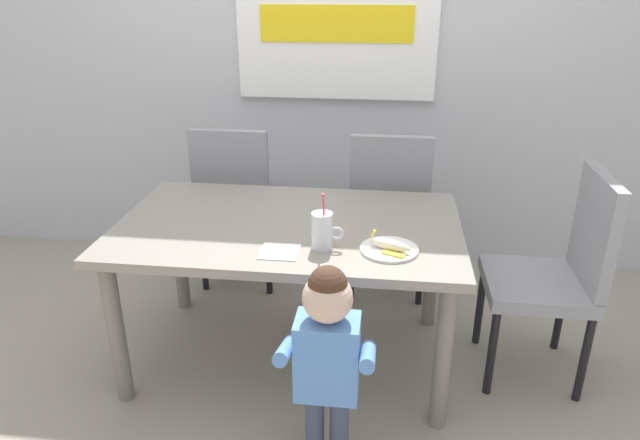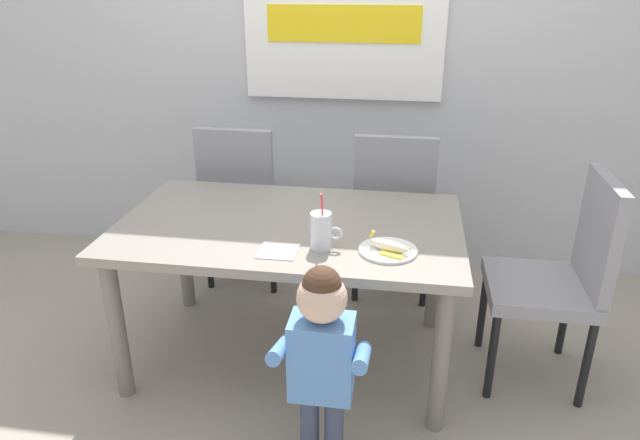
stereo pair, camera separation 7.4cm
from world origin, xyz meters
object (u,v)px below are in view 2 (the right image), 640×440
(dining_chair_left, at_px, (243,197))
(toddler_standing, at_px, (322,349))
(paper_napkin, at_px, (278,251))
(snack_plate, at_px, (388,250))
(milk_cup, at_px, (321,233))
(dining_chair_far, at_px, (562,271))
(peeled_banana, at_px, (389,246))
(dining_table, at_px, (290,240))
(dining_chair_right, at_px, (394,206))

(dining_chair_left, distance_m, toddler_standing, 1.49)
(paper_napkin, bearing_deg, snack_plate, 8.58)
(milk_cup, bearing_deg, snack_plate, 2.03)
(dining_chair_left, bearing_deg, toddler_standing, 116.38)
(dining_chair_far, relative_size, peeled_banana, 5.53)
(dining_table, bearing_deg, milk_cup, -52.93)
(dining_table, height_order, dining_chair_left, dining_chair_left)
(dining_chair_right, height_order, toddler_standing, dining_chair_right)
(dining_table, distance_m, dining_chair_far, 1.18)
(dining_chair_right, xyz_separation_m, dining_chair_far, (0.74, -0.63, 0.00))
(toddler_standing, height_order, snack_plate, toddler_standing)
(dining_chair_far, relative_size, toddler_standing, 1.15)
(toddler_standing, relative_size, peeled_banana, 4.83)
(dining_chair_far, distance_m, snack_plate, 0.80)
(dining_chair_far, height_order, toddler_standing, dining_chair_far)
(dining_chair_right, bearing_deg, dining_chair_left, -0.94)
(toddler_standing, bearing_deg, paper_napkin, 122.50)
(dining_chair_far, relative_size, snack_plate, 4.17)
(dining_chair_right, bearing_deg, toddler_standing, 81.68)
(snack_plate, relative_size, paper_napkin, 1.53)
(dining_chair_far, distance_m, toddler_standing, 1.15)
(dining_chair_right, relative_size, milk_cup, 3.87)
(peeled_banana, bearing_deg, snack_plate, 109.15)
(milk_cup, height_order, paper_napkin, milk_cup)
(dining_chair_far, height_order, milk_cup, dining_chair_far)
(dining_chair_far, height_order, snack_plate, dining_chair_far)
(dining_chair_right, height_order, dining_chair_far, same)
(dining_chair_right, xyz_separation_m, snack_plate, (0.00, -0.90, 0.17))
(toddler_standing, bearing_deg, dining_chair_right, 81.68)
(dining_chair_left, distance_m, milk_cup, 1.12)
(paper_napkin, bearing_deg, dining_chair_left, 113.93)
(paper_napkin, bearing_deg, toddler_standing, -57.50)
(peeled_banana, bearing_deg, paper_napkin, -173.52)
(toddler_standing, relative_size, paper_napkin, 5.59)
(dining_chair_left, xyz_separation_m, milk_cup, (0.59, -0.92, 0.23))
(snack_plate, bearing_deg, dining_chair_right, 90.26)
(dining_table, xyz_separation_m, dining_chair_left, (-0.42, 0.68, -0.07))
(dining_chair_right, xyz_separation_m, milk_cup, (-0.26, -0.90, 0.23))
(toddler_standing, xyz_separation_m, peeled_banana, (0.20, 0.41, 0.21))
(dining_chair_far, bearing_deg, milk_cup, -74.86)
(dining_chair_right, distance_m, toddler_standing, 1.33)
(dining_chair_left, relative_size, dining_chair_right, 1.00)
(dining_chair_left, distance_m, dining_chair_far, 1.72)
(milk_cup, distance_m, paper_napkin, 0.18)
(dining_chair_left, height_order, snack_plate, dining_chair_left)
(dining_chair_left, relative_size, snack_plate, 4.17)
(peeled_banana, bearing_deg, dining_chair_right, 90.59)
(dining_chair_left, bearing_deg, milk_cup, 122.90)
(dining_chair_far, xyz_separation_m, paper_napkin, (-1.16, -0.32, 0.16))
(dining_chair_right, xyz_separation_m, paper_napkin, (-0.42, -0.96, 0.16))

